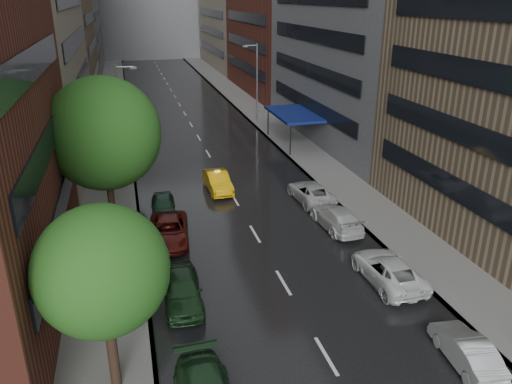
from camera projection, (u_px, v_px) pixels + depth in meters
road at (187, 117)px, 62.53m from camera, size 14.00×140.00×0.01m
sidewalk_left at (113, 121)px, 60.38m from camera, size 4.00×140.00×0.15m
sidewalk_right at (256, 112)px, 64.63m from camera, size 4.00×140.00×0.15m
tree_near at (102, 271)px, 17.55m from camera, size 4.80×4.80×7.65m
tree_mid at (104, 134)px, 27.98m from camera, size 6.43×6.43×10.25m
tree_far at (109, 111)px, 39.53m from camera, size 5.24×5.24×8.35m
taxi at (218, 181)px, 38.80m from camera, size 1.77×4.64×1.51m
parked_cars_left at (178, 271)px, 26.23m from camera, size 2.86×23.26×1.56m
parked_cars_right at (353, 235)px, 30.26m from camera, size 2.53×22.83×1.46m
street_lamp_left at (121, 118)px, 40.92m from camera, size 1.74×0.22×9.00m
street_lamp_right at (256, 81)px, 58.06m from camera, size 1.74×0.22×9.00m
awning at (294, 114)px, 50.01m from camera, size 4.00×8.00×3.12m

